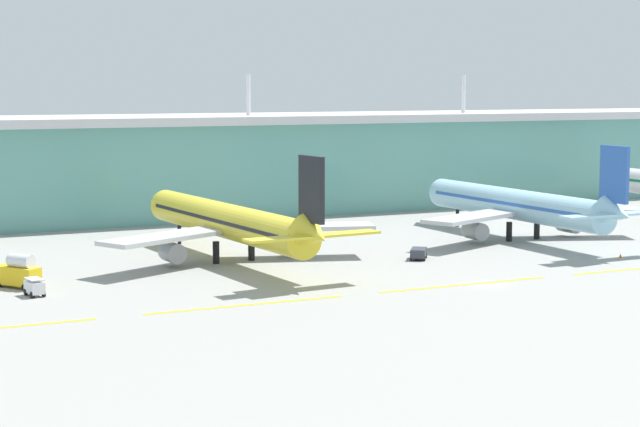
# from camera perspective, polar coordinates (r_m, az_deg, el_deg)

# --- Properties ---
(ground_plane) EXTENTS (600.00, 600.00, 0.00)m
(ground_plane) POSITION_cam_1_polar(r_m,az_deg,el_deg) (159.03, 8.80, -3.74)
(ground_plane) COLOR gray
(terminal_building) EXTENTS (288.00, 34.00, 31.25)m
(terminal_building) POSITION_cam_1_polar(r_m,az_deg,el_deg) (245.41, -4.26, 2.67)
(terminal_building) COLOR #5B9E93
(terminal_building) RESTS_ON ground
(airliner_near_middle) EXTENTS (48.65, 64.43, 18.90)m
(airliner_near_middle) POSITION_cam_1_polar(r_m,az_deg,el_deg) (178.39, -4.78, -0.45)
(airliner_near_middle) COLOR yellow
(airliner_near_middle) RESTS_ON ground
(airliner_far_middle) EXTENTS (48.79, 60.80, 18.90)m
(airliner_far_middle) POSITION_cam_1_polar(r_m,az_deg,el_deg) (206.18, 10.45, 0.43)
(airliner_far_middle) COLOR #9ED1EA
(airliner_far_middle) RESTS_ON ground
(taxiway_stripe_mid_west) EXTENTS (28.00, 0.70, 0.04)m
(taxiway_stripe_mid_west) POSITION_cam_1_polar(r_m,az_deg,el_deg) (143.14, -3.91, -4.84)
(taxiway_stripe_mid_west) COLOR yellow
(taxiway_stripe_mid_west) RESTS_ON ground
(taxiway_stripe_centre) EXTENTS (28.00, 0.70, 0.04)m
(taxiway_stripe_centre) POSITION_cam_1_polar(r_m,az_deg,el_deg) (158.50, 7.63, -3.75)
(taxiway_stripe_centre) COLOR yellow
(taxiway_stripe_centre) RESTS_ON ground
(pushback_tug) EXTENTS (4.53, 4.97, 1.85)m
(pushback_tug) POSITION_cam_1_polar(r_m,az_deg,el_deg) (180.51, 5.23, -2.08)
(pushback_tug) COLOR #333842
(pushback_tug) RESTS_ON ground
(fuel_truck) EXTENTS (6.21, 7.41, 4.95)m
(fuel_truck) POSITION_cam_1_polar(r_m,az_deg,el_deg) (160.46, -15.64, -3.00)
(fuel_truck) COLOR gold
(fuel_truck) RESTS_ON ground
(baggage_cart) EXTENTS (2.50, 3.84, 2.48)m
(baggage_cart) POSITION_cam_1_polar(r_m,az_deg,el_deg) (153.74, -14.83, -3.77)
(baggage_cart) COLOR silver
(baggage_cart) RESTS_ON ground
(safety_cone_left_wingtip) EXTENTS (0.56, 0.56, 0.70)m
(safety_cone_left_wingtip) POSITION_cam_1_polar(r_m,az_deg,el_deg) (188.62, 15.57, -2.15)
(safety_cone_left_wingtip) COLOR orange
(safety_cone_left_wingtip) RESTS_ON ground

